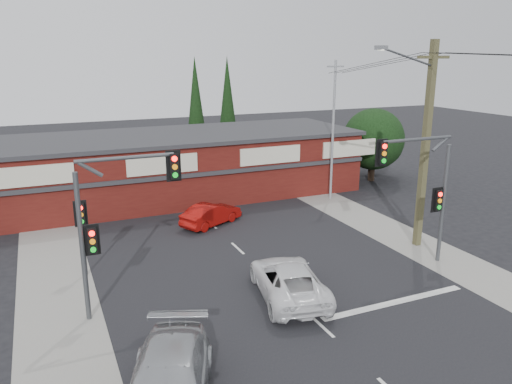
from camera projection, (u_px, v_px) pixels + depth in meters
name	position (u px, v px, depth m)	size (l,w,h in m)	color
ground	(297.00, 303.00, 19.34)	(120.00, 120.00, 0.00)	black
road_strip	(247.00, 257.00, 23.75)	(14.00, 70.00, 0.01)	black
verge_left	(56.00, 289.00, 20.45)	(3.00, 70.00, 0.02)	gray
verge_right	(391.00, 232.00, 27.05)	(3.00, 70.00, 0.02)	gray
stop_line	(394.00, 302.00, 19.37)	(6.50, 0.35, 0.01)	silver
white_suv	(288.00, 280.00, 19.72)	(2.34, 5.08, 1.41)	white
red_sedan	(211.00, 214.00, 28.12)	(1.32, 3.79, 1.25)	#920C09
lane_dashes	(224.00, 235.00, 26.56)	(0.12, 53.98, 0.01)	silver
shop_building	(164.00, 166.00, 33.38)	(27.30, 8.40, 4.22)	#47110E
tree_cluster	(372.00, 142.00, 37.90)	(5.90, 5.10, 5.50)	#2D2116
conifer_near	(196.00, 104.00, 40.42)	(1.80, 1.80, 9.25)	#2D2116
conifer_far	(228.00, 100.00, 43.55)	(1.80, 1.80, 9.25)	#2D2116
traffic_mast_left	(111.00, 213.00, 17.57)	(3.77, 0.27, 5.97)	#47494C
traffic_mast_right	(426.00, 181.00, 21.85)	(3.96, 0.27, 5.97)	#47494C
pedestal_signal	(82.00, 223.00, 21.21)	(0.55, 0.27, 3.38)	#47494C
utility_pole	(424.00, 140.00, 23.79)	(4.38, 0.59, 10.00)	brown
steel_pole	(333.00, 129.00, 32.18)	(1.20, 0.16, 9.00)	gray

